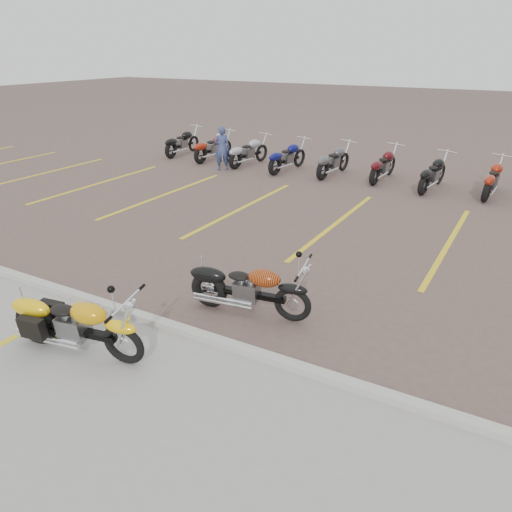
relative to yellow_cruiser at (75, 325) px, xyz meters
The scene contains 9 objects.
ground 3.37m from the yellow_cruiser, 69.66° to the left, with size 100.00×100.00×0.00m, color brown.
concrete_apron 1.85m from the yellow_cruiser, 49.60° to the right, with size 60.00×5.00×0.01m, color #9E9B93.
curb 1.67m from the yellow_cruiser, 44.31° to the left, with size 60.00×0.18×0.12m, color #ADAAA3.
parking_stripes 7.24m from the yellow_cruiser, 80.75° to the left, with size 38.00×5.50×0.01m, color gold, non-canonical shape.
yellow_cruiser is the anchor object (origin of this frame).
flame_cruiser 2.67m from the yellow_cruiser, 55.03° to the left, with size 2.09×0.46×0.86m.
person_a 11.60m from the yellow_cruiser, 112.91° to the left, with size 0.56×0.37×1.54m, color navy.
bollard 13.26m from the yellow_cruiser, 114.64° to the left, with size 0.15×0.15×1.00m, color silver.
bg_bike_row 11.99m from the yellow_cruiser, 81.89° to the left, with size 18.89×2.03×1.10m.
Camera 1 is at (4.09, -7.19, 4.09)m, focal length 35.00 mm.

